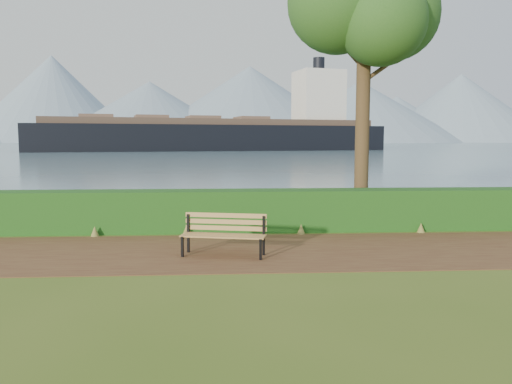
{
  "coord_description": "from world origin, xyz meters",
  "views": [
    {
      "loc": [
        -0.17,
        -9.49,
        2.23
      ],
      "look_at": [
        0.48,
        1.2,
        1.1
      ],
      "focal_mm": 35.0,
      "sensor_mm": 36.0,
      "label": 1
    }
  ],
  "objects": [
    {
      "name": "cargo_ship",
      "position": [
        0.11,
        92.81,
        3.21
      ],
      "size": [
        71.65,
        27.78,
        21.56
      ],
      "rotation": [
        0.0,
        0.0,
        0.24
      ],
      "color": "black",
      "rests_on": "ground"
    },
    {
      "name": "bench",
      "position": [
        -0.21,
        -0.02,
        0.46
      ],
      "size": [
        1.67,
        0.81,
        0.81
      ],
      "rotation": [
        0.0,
        0.0,
        -0.22
      ],
      "color": "black",
      "rests_on": "ground"
    },
    {
      "name": "mountains",
      "position": [
        -9.17,
        406.05,
        27.7
      ],
      "size": [
        585.0,
        190.0,
        70.0
      ],
      "color": "gray",
      "rests_on": "ground"
    },
    {
      "name": "ground",
      "position": [
        0.0,
        0.0,
        0.0
      ],
      "size": [
        140.0,
        140.0,
        0.0
      ],
      "primitive_type": "plane",
      "color": "#455E1B",
      "rests_on": "ground"
    },
    {
      "name": "hedge",
      "position": [
        0.0,
        2.6,
        0.5
      ],
      "size": [
        32.0,
        0.85,
        1.0
      ],
      "primitive_type": "cube",
      "color": "#154213",
      "rests_on": "ground"
    },
    {
      "name": "path",
      "position": [
        0.0,
        0.3,
        0.01
      ],
      "size": [
        40.0,
        3.4,
        0.01
      ],
      "primitive_type": "cube",
      "color": "#512B1C",
      "rests_on": "ground"
    },
    {
      "name": "water",
      "position": [
        0.0,
        260.0,
        0.01
      ],
      "size": [
        700.0,
        510.0,
        0.0
      ],
      "primitive_type": "cube",
      "color": "slate",
      "rests_on": "ground"
    }
  ]
}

